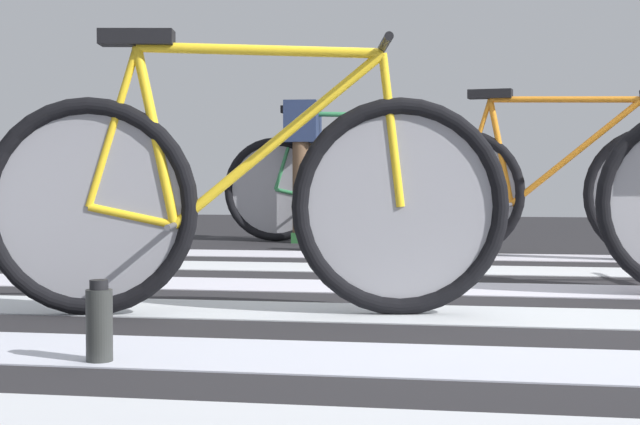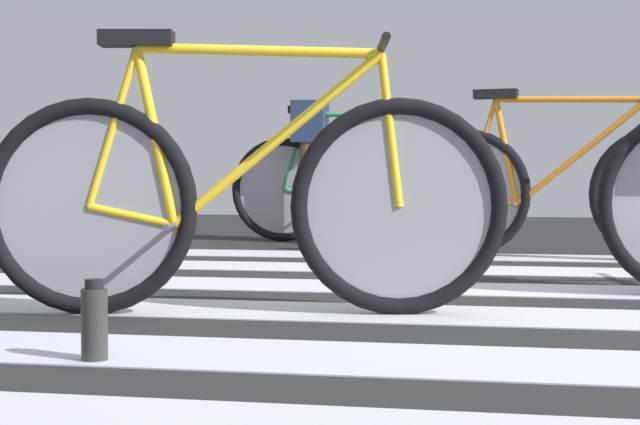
{
  "view_description": "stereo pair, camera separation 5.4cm",
  "coord_description": "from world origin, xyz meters",
  "views": [
    {
      "loc": [
        -0.25,
        -3.68,
        0.49
      ],
      "look_at": [
        -0.82,
        -0.31,
        0.35
      ],
      "focal_mm": 54.34,
      "sensor_mm": 36.0,
      "label": 1
    },
    {
      "loc": [
        -0.2,
        -3.68,
        0.49
      ],
      "look_at": [
        -0.82,
        -0.31,
        0.35
      ],
      "focal_mm": 54.34,
      "sensor_mm": 36.0,
      "label": 2
    }
  ],
  "objects": [
    {
      "name": "cyclist_4_of_4",
      "position": [
        -1.46,
        2.85,
        0.64
      ],
      "size": [
        0.34,
        0.42,
        0.96
      ],
      "rotation": [
        0.0,
        0.0,
        0.07
      ],
      "color": "brown",
      "rests_on": "ground"
    },
    {
      "name": "ground",
      "position": [
        0.0,
        0.0,
        0.01
      ],
      "size": [
        18.0,
        14.0,
        0.02
      ],
      "color": "black"
    },
    {
      "name": "bicycle_4_of_4",
      "position": [
        -1.15,
        2.87,
        0.41
      ],
      "size": [
        1.74,
        0.52,
        0.93
      ],
      "rotation": [
        0.0,
        0.0,
        0.07
      ],
      "color": "black",
      "rests_on": "ground"
    },
    {
      "name": "crosswalk_markings",
      "position": [
        0.0,
        -0.12,
        0.02
      ],
      "size": [
        5.43,
        4.24,
        0.0
      ],
      "color": "silver",
      "rests_on": "ground"
    },
    {
      "name": "bicycle_1_of_4",
      "position": [
        -1.02,
        -0.6,
        0.41
      ],
      "size": [
        1.72,
        0.55,
        0.93
      ],
      "rotation": [
        0.0,
        0.0,
        0.18
      ],
      "color": "black",
      "rests_on": "ground"
    },
    {
      "name": "bicycle_3_of_4",
      "position": [
        0.13,
        1.72,
        0.41
      ],
      "size": [
        1.72,
        0.54,
        0.93
      ],
      "rotation": [
        0.0,
        0.0,
        -0.16
      ],
      "color": "black",
      "rests_on": "ground"
    },
    {
      "name": "water_bottle",
      "position": [
        -1.18,
        -1.44,
        0.12
      ],
      "size": [
        0.07,
        0.07,
        0.21
      ],
      "color": "#2D2F2D",
      "rests_on": "ground"
    }
  ]
}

